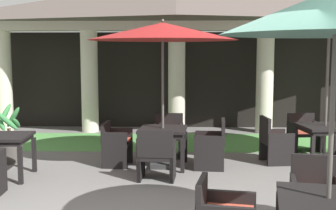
# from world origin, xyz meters

# --- Properties ---
(background_pavilion) EXTENTS (10.66, 3.10, 4.04)m
(background_pavilion) POSITION_xyz_m (0.00, 7.74, 3.13)
(background_pavilion) COLOR beige
(background_pavilion) RESTS_ON ground
(lawn_strip) EXTENTS (12.46, 2.21, 0.01)m
(lawn_strip) POSITION_xyz_m (0.00, 6.24, 0.00)
(lawn_strip) COLOR #519347
(lawn_strip) RESTS_ON ground
(patio_table_near_foreground) EXTENTS (0.88, 0.88, 0.75)m
(patio_table_near_foreground) POSITION_xyz_m (-2.91, 3.04, 0.64)
(patio_table_near_foreground) COLOR black
(patio_table_near_foreground) RESTS_ON ground
(patio_table_mid_left) EXTENTS (1.05, 1.05, 0.73)m
(patio_table_mid_left) POSITION_xyz_m (2.96, 4.37, 0.63)
(patio_table_mid_left) COLOR black
(patio_table_mid_left) RESTS_ON ground
(patio_umbrella_mid_left) EXTENTS (2.86, 2.86, 2.96)m
(patio_umbrella_mid_left) POSITION_xyz_m (2.96, 4.37, 2.70)
(patio_umbrella_mid_left) COLOR #2D2D2D
(patio_umbrella_mid_left) RESTS_ON ground
(patio_chair_mid_left_north) EXTENTS (0.70, 0.61, 0.81)m
(patio_chair_mid_left_north) POSITION_xyz_m (2.83, 5.38, 0.39)
(patio_chair_mid_left_north) COLOR black
(patio_chair_mid_left_north) RESTS_ON ground
(patio_chair_mid_left_west) EXTENTS (0.59, 0.64, 0.91)m
(patio_chair_mid_left_west) POSITION_xyz_m (1.95, 4.24, 0.41)
(patio_chair_mid_left_west) COLOR black
(patio_chair_mid_left_west) RESTS_ON ground
(patio_table_mid_right) EXTENTS (1.13, 1.13, 0.72)m
(patio_table_mid_right) POSITION_xyz_m (1.58, -0.10, 0.63)
(patio_table_mid_right) COLOR black
(patio_table_mid_right) RESTS_ON ground
(patio_umbrella_mid_right) EXTENTS (2.22, 2.22, 2.81)m
(patio_umbrella_mid_right) POSITION_xyz_m (1.58, -0.10, 2.50)
(patio_umbrella_mid_right) COLOR #2D2D2D
(patio_umbrella_mid_right) RESTS_ON ground
(patio_chair_mid_right_north) EXTENTS (0.69, 0.67, 0.87)m
(patio_chair_mid_right_north) POSITION_xyz_m (1.76, 0.92, 0.40)
(patio_chair_mid_right_north) COLOR black
(patio_chair_mid_right_north) RESTS_ON ground
(patio_table_far_back) EXTENTS (0.94, 0.94, 0.74)m
(patio_table_far_back) POSITION_xyz_m (-0.22, 3.88, 0.63)
(patio_table_far_back) COLOR black
(patio_table_far_back) RESTS_ON ground
(patio_umbrella_far_back) EXTENTS (2.76, 2.76, 2.76)m
(patio_umbrella_far_back) POSITION_xyz_m (-0.22, 3.88, 2.52)
(patio_umbrella_far_back) COLOR #2D2D2D
(patio_umbrella_far_back) RESTS_ON ground
(patio_chair_far_back_east) EXTENTS (0.60, 0.62, 0.92)m
(patio_chair_far_back_east) POSITION_xyz_m (0.69, 3.81, 0.42)
(patio_chair_far_back_east) COLOR black
(patio_chair_far_back_east) RESTS_ON ground
(patio_chair_far_back_north) EXTENTS (0.65, 0.56, 0.88)m
(patio_chair_far_back_north) POSITION_xyz_m (-0.15, 4.79, 0.42)
(patio_chair_far_back_north) COLOR black
(patio_chair_far_back_north) RESTS_ON ground
(patio_chair_far_back_south) EXTENTS (0.65, 0.55, 0.89)m
(patio_chair_far_back_south) POSITION_xyz_m (-0.29, 2.97, 0.41)
(patio_chair_far_back_south) COLOR black
(patio_chair_far_back_south) RESTS_ON ground
(patio_chair_far_back_west) EXTENTS (0.54, 0.61, 0.83)m
(patio_chair_far_back_west) POSITION_xyz_m (-1.12, 3.95, 0.41)
(patio_chair_far_back_west) COLOR black
(patio_chair_far_back_west) RESTS_ON ground
(potted_palm_left_edge) EXTENTS (0.56, 0.57, 1.17)m
(potted_palm_left_edge) POSITION_xyz_m (-3.25, 4.14, 0.33)
(potted_palm_left_edge) COLOR #47423D
(potted_palm_left_edge) RESTS_ON ground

